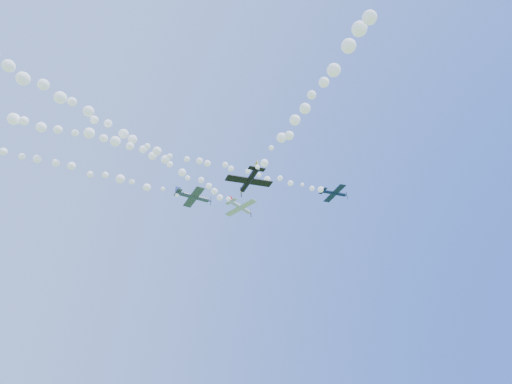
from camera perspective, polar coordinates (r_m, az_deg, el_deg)
plane_white at (r=94.83m, az=-2.07°, el=-2.03°), size 7.66×8.06×2.23m
smoke_trail_white at (r=73.42m, az=-24.90°, el=11.63°), size 79.16×27.48×3.19m
plane_navy at (r=85.34m, az=10.40°, el=-0.13°), size 6.22×6.60×1.66m
smoke_trail_navy at (r=74.45m, az=-15.41°, el=5.73°), size 70.92×16.37×2.50m
plane_grey at (r=75.99m, az=-8.34°, el=-0.62°), size 6.90×7.32×2.13m
plane_black at (r=63.39m, az=-0.92°, el=1.59°), size 7.35×6.93×2.50m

